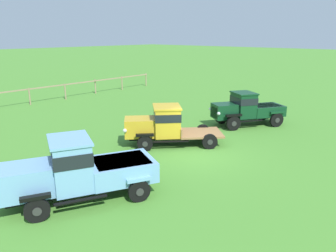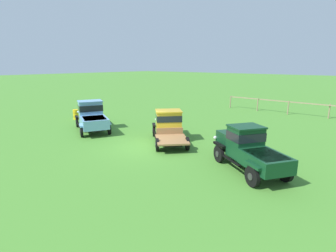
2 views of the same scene
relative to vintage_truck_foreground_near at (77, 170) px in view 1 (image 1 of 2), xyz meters
The scene contains 5 objects.
ground_plane 6.43m from the vintage_truck_foreground_near, ahead, with size 240.00×240.00×0.00m, color #47842D.
paddock_fence 20.10m from the vintage_truck_foreground_near, 55.44° to the left, with size 16.71×0.55×1.37m.
vintage_truck_foreground_near is the anchor object (origin of this frame).
vintage_truck_second_in_line 6.48m from the vintage_truck_foreground_near, 15.88° to the left, with size 4.79×4.64×2.04m.
vintage_truck_midrow_center 12.41m from the vintage_truck_foreground_near, ahead, with size 4.64×3.70×2.10m.
Camera 1 is at (-11.95, -8.67, 5.54)m, focal length 35.00 mm.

